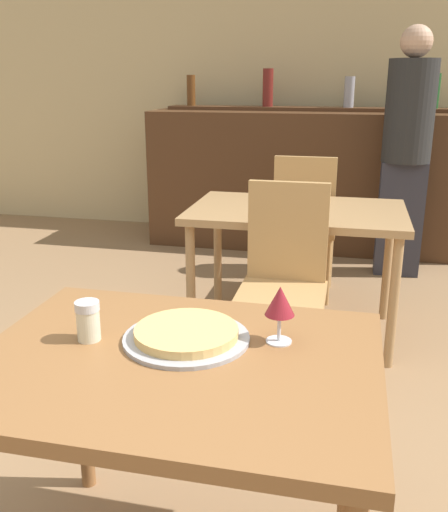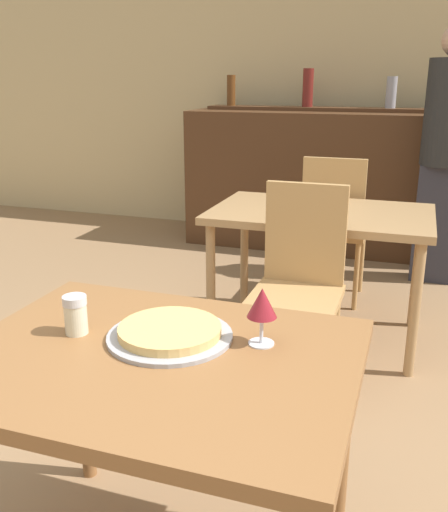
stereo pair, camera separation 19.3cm
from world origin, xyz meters
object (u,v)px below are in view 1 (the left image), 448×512
at_px(chair_far_side_front, 284,272).
at_px(person_standing, 407,145).
at_px(chair_far_side_back, 305,218).
at_px(wine_glass, 280,303).
at_px(cheese_shaker, 88,320).
at_px(pizza_tray, 187,335).

bearing_deg(chair_far_side_front, person_standing, 69.80).
relative_size(chair_far_side_back, person_standing, 0.55).
xyz_separation_m(person_standing, wine_glass, (-0.53, -2.88, -0.10)).
relative_size(person_standing, wine_glass, 11.05).
height_order(cheese_shaker, person_standing, person_standing).
distance_m(cheese_shaker, person_standing, 3.16).
distance_m(chair_far_side_back, wine_glass, 2.23).
bearing_deg(pizza_tray, wine_glass, 10.93).
xyz_separation_m(cheese_shaker, wine_glass, (0.50, 0.10, 0.06)).
xyz_separation_m(chair_far_side_front, wine_glass, (0.12, -1.13, 0.30)).
bearing_deg(cheese_shaker, wine_glass, 11.20).
distance_m(chair_far_side_front, pizza_tray, 1.20).
relative_size(chair_far_side_front, person_standing, 0.55).
bearing_deg(chair_far_side_front, chair_far_side_back, 90.00).
height_order(chair_far_side_back, wine_glass, chair_far_side_back).
bearing_deg(chair_far_side_back, pizza_tray, 86.85).
relative_size(chair_far_side_back, cheese_shaker, 8.68).
distance_m(chair_far_side_back, person_standing, 1.02).
bearing_deg(wine_glass, pizza_tray, -169.07).
height_order(pizza_tray, cheese_shaker, cheese_shaker).
bearing_deg(person_standing, cheese_shaker, -109.06).
xyz_separation_m(chair_far_side_front, person_standing, (0.64, 1.75, 0.41)).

